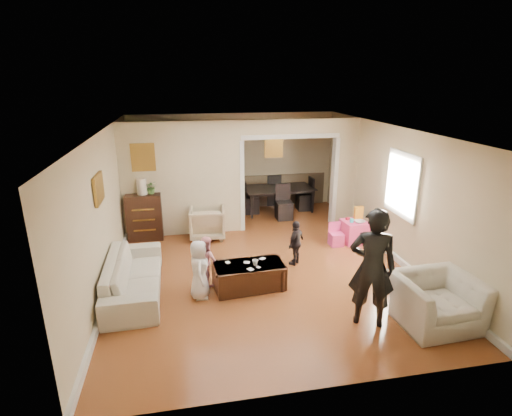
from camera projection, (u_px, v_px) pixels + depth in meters
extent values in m
plane|color=#9F5529|center=(258.00, 261.00, 7.92)|extent=(7.00, 7.00, 0.00)
cube|color=beige|center=(183.00, 179.00, 8.95)|extent=(2.75, 0.18, 2.60)
cube|color=beige|center=(344.00, 172.00, 9.63)|extent=(0.55, 0.18, 2.60)
cube|color=beige|center=(290.00, 126.00, 9.04)|extent=(2.22, 0.18, 0.35)
cube|color=white|center=(402.00, 185.00, 7.54)|extent=(0.03, 0.95, 1.10)
cube|color=brown|center=(143.00, 157.00, 8.54)|extent=(0.45, 0.03, 0.55)
cube|color=brown|center=(99.00, 189.00, 6.32)|extent=(0.03, 0.55, 0.40)
cube|color=brown|center=(274.00, 146.00, 10.79)|extent=(0.45, 0.03, 0.55)
imported|color=beige|center=(134.00, 276.00, 6.66)|extent=(0.91, 2.22, 0.64)
imported|color=tan|center=(207.00, 222.00, 8.99)|extent=(0.83, 0.85, 0.72)
imported|color=beige|center=(436.00, 301.00, 5.82)|extent=(1.17, 1.04, 0.73)
cube|color=black|center=(145.00, 217.00, 8.87)|extent=(0.76, 0.43, 1.05)
cylinder|color=beige|center=(142.00, 186.00, 8.65)|extent=(0.22, 0.22, 0.36)
imported|color=#3D652C|center=(151.00, 187.00, 8.69)|extent=(0.27, 0.23, 0.30)
cube|color=#331710|center=(249.00, 276.00, 6.85)|extent=(1.25, 0.72, 0.45)
imported|color=silver|center=(255.00, 263.00, 6.73)|extent=(0.11, 0.11, 0.10)
cube|color=#F74182|center=(354.00, 232.00, 8.76)|extent=(0.55, 0.55, 0.49)
cube|color=yellow|center=(359.00, 213.00, 8.75)|extent=(0.21, 0.09, 0.30)
cylinder|color=#28CBCC|center=(352.00, 221.00, 8.61)|extent=(0.08, 0.08, 0.08)
cube|color=red|center=(348.00, 219.00, 8.77)|extent=(0.10, 0.09, 0.05)
imported|color=silver|center=(359.00, 222.00, 8.57)|extent=(0.24, 0.24, 0.05)
imported|color=black|center=(278.00, 199.00, 10.78)|extent=(1.96, 1.21, 0.66)
imported|color=black|center=(372.00, 268.00, 5.66)|extent=(0.78, 0.66, 1.81)
imported|color=white|center=(199.00, 270.00, 6.47)|extent=(0.35, 0.51, 1.01)
imported|color=pink|center=(207.00, 260.00, 6.94)|extent=(0.49, 0.54, 0.89)
imported|color=black|center=(296.00, 243.00, 7.66)|extent=(0.52, 0.53, 0.90)
cube|color=white|center=(247.00, 262.00, 6.85)|extent=(0.13, 0.12, 0.00)
cube|color=white|center=(258.00, 267.00, 6.67)|extent=(0.09, 0.09, 0.00)
cube|color=white|center=(228.00, 262.00, 6.85)|extent=(0.09, 0.10, 0.00)
cube|color=white|center=(250.00, 269.00, 6.60)|extent=(0.13, 0.14, 0.00)
cube|color=white|center=(262.00, 259.00, 6.99)|extent=(0.13, 0.13, 0.00)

